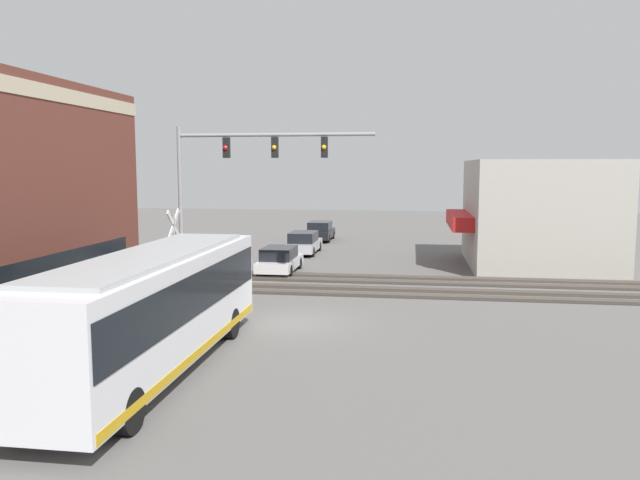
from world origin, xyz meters
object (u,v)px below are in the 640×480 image
parked_car_white (280,261)px  city_bus (153,306)px  parked_car_silver (304,243)px  crossing_signal (174,243)px  parked_car_black (320,232)px  pedestrian_at_crossing (212,273)px

parked_car_white → city_bus: bearing=180.0°
parked_car_white → parked_car_silver: (7.51, -0.00, 0.02)m
crossing_signal → parked_car_silver: size_ratio=0.82×
crossing_signal → parked_car_black: (21.29, -3.40, -1.61)m
parked_car_white → parked_car_silver: size_ratio=0.96×
pedestrian_at_crossing → city_bus: bearing=-170.0°
city_bus → pedestrian_at_crossing: (11.00, 1.95, -0.98)m
city_bus → pedestrian_at_crossing: size_ratio=6.85×
crossing_signal → parked_car_white: bearing=-28.2°
pedestrian_at_crossing → parked_car_silver: bearing=-8.5°
parked_car_silver → crossing_signal: bearing=166.2°
city_bus → parked_car_black: bearing=-0.0°
parked_car_white → crossing_signal: bearing=151.8°
crossing_signal → parked_car_black: bearing=-9.1°
city_bus → parked_car_black: city_bus is taller
city_bus → parked_car_silver: size_ratio=2.49×
parked_car_silver → parked_car_black: parked_car_black is taller
pedestrian_at_crossing → crossing_signal: bearing=119.8°
parked_car_white → parked_car_silver: 7.51m
parked_car_white → parked_car_black: size_ratio=1.02×
crossing_signal → parked_car_silver: (13.85, -3.40, -1.62)m
parked_car_black → pedestrian_at_crossing: pedestrian_at_crossing is taller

